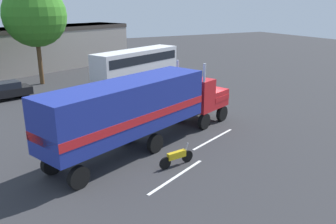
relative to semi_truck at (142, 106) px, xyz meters
name	(u,v)px	position (x,y,z in m)	size (l,w,h in m)	color
ground_plane	(203,120)	(5.95, 2.52, -2.52)	(120.00, 120.00, 0.00)	#2D2D30
lane_stripe_near	(213,139)	(4.43, -0.98, -2.52)	(4.40, 0.16, 0.01)	silver
lane_stripe_mid	(177,176)	(-0.01, -4.18, -2.52)	(4.40, 0.16, 0.01)	silver
semi_truck	(142,106)	(0.00, 0.00, 0.00)	(14.03, 7.75, 4.50)	red
person_bystander	(123,121)	(-0.24, 2.60, -1.63)	(0.41, 0.48, 1.63)	#2D3347
parked_bus	(137,62)	(6.80, 16.91, -0.46)	(11.08, 6.84, 3.40)	silver
parked_car	(5,91)	(-6.48, 15.31, -1.72)	(4.70, 2.78, 1.57)	black
motorcycle	(177,157)	(0.58, -3.12, -2.04)	(2.11, 0.38, 1.12)	black
tree_center	(35,16)	(-2.64, 20.34, 4.46)	(6.26, 6.26, 10.13)	brown
building_backdrop	(53,45)	(0.46, 29.97, 0.35)	(21.63, 13.57, 5.33)	#9E938C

